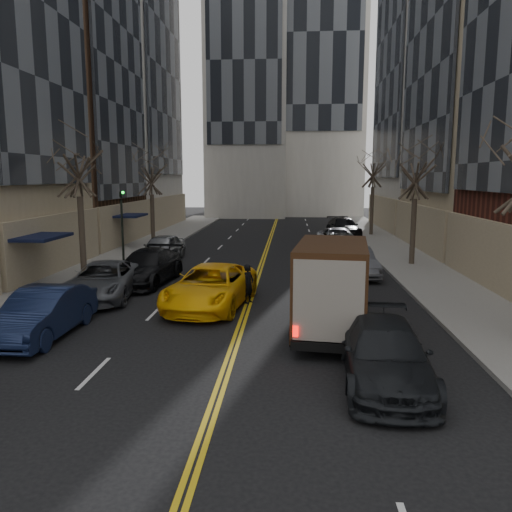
{
  "coord_description": "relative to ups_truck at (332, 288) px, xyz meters",
  "views": [
    {
      "loc": [
        1.7,
        -4.33,
        5.19
      ],
      "look_at": [
        0.4,
        14.35,
        2.2
      ],
      "focal_mm": 35.0,
      "sensor_mm": 36.0,
      "label": 1
    }
  ],
  "objects": [
    {
      "name": "pedestrian",
      "position": [
        -3.09,
        3.9,
        -0.76
      ],
      "size": [
        0.6,
        0.7,
        1.62
      ],
      "primitive_type": "imported",
      "rotation": [
        0.0,
        0.0,
        1.14
      ],
      "color": "black",
      "rests_on": "ground"
    },
    {
      "name": "observer_sedan",
      "position": [
        1.04,
        -3.91,
        -0.82
      ],
      "size": [
        2.4,
        5.31,
        1.51
      ],
      "rotation": [
        0.0,
        0.0,
        -0.06
      ],
      "color": "black",
      "rests_on": "ground"
    },
    {
      "name": "parked_lf_c",
      "position": [
        -9.39,
        4.29,
        -0.8
      ],
      "size": [
        3.13,
        5.79,
        1.54
      ],
      "primitive_type": "imported",
      "rotation": [
        0.0,
        0.0,
        0.11
      ],
      "color": "#4F5257",
      "rests_on": "ground"
    },
    {
      "name": "tree_lf_mid",
      "position": [
        -11.89,
        8.17,
        5.03
      ],
      "size": [
        3.2,
        3.2,
        8.91
      ],
      "color": "#382D23",
      "rests_on": "sidewalk_left"
    },
    {
      "name": "parked_lf_e",
      "position": [
        -9.3,
        13.86,
        -0.75
      ],
      "size": [
        2.35,
        4.96,
        1.64
      ],
      "primitive_type": "imported",
      "rotation": [
        0.0,
        0.0,
        -0.09
      ],
      "color": "#929599",
      "rests_on": "ground"
    },
    {
      "name": "tree_rt_far",
      "position": [
        5.71,
        28.17,
        5.17
      ],
      "size": [
        3.2,
        3.2,
        9.11
      ],
      "color": "#382D23",
      "rests_on": "sidewalk_right"
    },
    {
      "name": "streetwall_right",
      "position": [
        13.3,
        20.37,
        13.52
      ],
      "size": [
        12.26,
        49.0,
        34.0
      ],
      "color": "#4C301E",
      "rests_on": "ground"
    },
    {
      "name": "tree_rt_mid",
      "position": [
        5.71,
        13.17,
        4.6
      ],
      "size": [
        3.2,
        3.2,
        8.32
      ],
      "color": "#382D23",
      "rests_on": "sidewalk_right"
    },
    {
      "name": "tree_lf_far",
      "position": [
        -11.89,
        21.17,
        4.45
      ],
      "size": [
        3.2,
        3.2,
        8.12
      ],
      "color": "#382D23",
      "rests_on": "sidewalk_left"
    },
    {
      "name": "parked_rt_b",
      "position": [
        2.01,
        19.33,
        -0.79
      ],
      "size": [
        3.03,
        5.82,
        1.57
      ],
      "primitive_type": "imported",
      "rotation": [
        0.0,
        0.0,
        0.08
      ],
      "color": "#9B9DA2",
      "rests_on": "ground"
    },
    {
      "name": "sidewalk_right",
      "position": [
        5.91,
        15.17,
        -1.5
      ],
      "size": [
        4.0,
        66.0,
        0.15
      ],
      "primitive_type": "cube",
      "color": "slate",
      "rests_on": "ground"
    },
    {
      "name": "parked_rt_a",
      "position": [
        2.01,
        9.91,
        -0.8
      ],
      "size": [
        2.17,
        4.85,
        1.55
      ],
      "primitive_type": "imported",
      "rotation": [
        0.0,
        0.0,
        0.12
      ],
      "color": "#494A50",
      "rests_on": "ground"
    },
    {
      "name": "sidewalk_left",
      "position": [
        -12.09,
        15.17,
        -1.5
      ],
      "size": [
        4.0,
        66.0,
        0.15
      ],
      "primitive_type": "cube",
      "color": "slate",
      "rests_on": "ground"
    },
    {
      "name": "streetwall_left",
      "position": [
        -19.39,
        19.07,
        13.99
      ],
      "size": [
        14.0,
        49.5,
        36.0
      ],
      "color": "#562319",
      "rests_on": "ground"
    },
    {
      "name": "parked_lf_b",
      "position": [
        -9.39,
        -1.0,
        -0.77
      ],
      "size": [
        1.78,
        4.9,
        1.61
      ],
      "primitive_type": "imported",
      "rotation": [
        0.0,
        0.0,
        -0.02
      ],
      "color": "#101935",
      "rests_on": "ground"
    },
    {
      "name": "traffic_signal",
      "position": [
        -10.48,
        10.17,
        1.25
      ],
      "size": [
        0.29,
        0.26,
        4.7
      ],
      "color": "black",
      "rests_on": "sidewalk_left"
    },
    {
      "name": "ups_truck",
      "position": [
        0.0,
        0.0,
        0.0
      ],
      "size": [
        2.84,
        5.9,
        3.12
      ],
      "rotation": [
        0.0,
        0.0,
        -0.12
      ],
      "color": "black",
      "rests_on": "ground"
    },
    {
      "name": "taxi",
      "position": [
        -4.55,
        3.18,
        -0.74
      ],
      "size": [
        3.54,
        6.3,
        1.66
      ],
      "primitive_type": "imported",
      "rotation": [
        0.0,
        0.0,
        -0.14
      ],
      "color": "#FFBB0A",
      "rests_on": "ground"
    },
    {
      "name": "parked_rt_c",
      "position": [
        3.21,
        27.44,
        -0.75
      ],
      "size": [
        2.91,
        5.87,
        1.64
      ],
      "primitive_type": "imported",
      "rotation": [
        0.0,
        0.0,
        0.11
      ],
      "color": "black",
      "rests_on": "ground"
    },
    {
      "name": "parked_lf_d",
      "position": [
        -8.36,
        7.4,
        -0.75
      ],
      "size": [
        2.81,
        5.85,
        1.64
      ],
      "primitive_type": "imported",
      "rotation": [
        0.0,
        0.0,
        -0.09
      ],
      "color": "black",
      "rests_on": "ground"
    }
  ]
}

